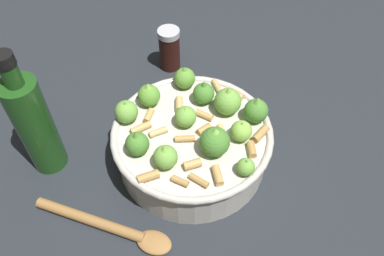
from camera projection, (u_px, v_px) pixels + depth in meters
ground_plane at (192, 158)px, 0.66m from camera, size 2.40×2.40×0.00m
cooking_pan at (192, 141)px, 0.63m from camera, size 0.25×0.25×0.12m
pepper_shaker at (169, 49)px, 0.78m from camera, size 0.04×0.04×0.09m
olive_oil_bottle at (34, 124)px, 0.58m from camera, size 0.05×0.05×0.23m
wooden_spoon at (111, 227)px, 0.57m from camera, size 0.22×0.07×0.02m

